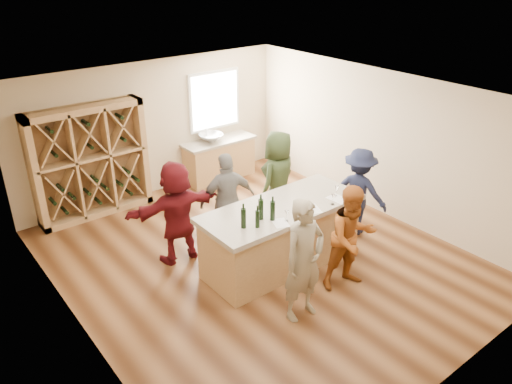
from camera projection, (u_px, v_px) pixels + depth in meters
floor at (259, 261)px, 8.52m from camera, size 6.00×7.00×0.10m
ceiling at (259, 94)px, 7.26m from camera, size 6.00×7.00×0.10m
wall_back at (153, 128)px, 10.40m from camera, size 6.00×0.10×2.80m
wall_front at (464, 292)px, 5.38m from camera, size 6.00×0.10×2.80m
wall_left at (67, 247)px, 6.19m from camera, size 0.10×7.00×2.80m
wall_right at (383, 143)px, 9.59m from camera, size 0.10×7.00×2.80m
window_frame at (214, 100)px, 11.03m from camera, size 1.30×0.06×1.30m
window_pane at (215, 101)px, 11.00m from camera, size 1.18×0.01×1.18m
wine_rack at (91, 162)px, 9.50m from camera, size 2.20×0.45×2.20m
back_counter_base at (219, 160)px, 11.36m from camera, size 1.60×0.58×0.86m
back_counter_top at (219, 141)px, 11.16m from camera, size 1.70×0.62×0.06m
sink at (211, 138)px, 10.99m from camera, size 0.54×0.54×0.19m
faucet at (206, 133)px, 11.09m from camera, size 0.02×0.02×0.30m
tasting_counter_base at (281, 237)px, 8.15m from camera, size 2.60×1.00×1.00m
tasting_counter_top at (282, 208)px, 7.92m from camera, size 2.72×1.12×0.08m
wine_bottle_a at (243, 218)px, 7.21m from camera, size 0.08×0.08×0.31m
wine_bottle_b at (257, 219)px, 7.23m from camera, size 0.08×0.08×0.27m
wine_bottle_c at (261, 209)px, 7.44m from camera, size 0.10×0.10×0.33m
wine_bottle_d at (273, 211)px, 7.42m from camera, size 0.10×0.10×0.31m
wine_glass_a at (286, 216)px, 7.42m from camera, size 0.06×0.06×0.16m
wine_glass_b at (309, 208)px, 7.65m from camera, size 0.07×0.07×0.18m
wine_glass_c at (333, 200)px, 7.91m from camera, size 0.08×0.08×0.17m
wine_glass_e at (336, 191)px, 8.17m from camera, size 0.08×0.08×0.19m
tasting_menu_a at (280, 223)px, 7.40m from camera, size 0.31×0.35×0.00m
tasting_menu_b at (312, 209)px, 7.80m from camera, size 0.34×0.39×0.00m
tasting_menu_c at (338, 199)px, 8.13m from camera, size 0.27×0.35×0.00m
person_near_left at (304, 260)px, 6.80m from camera, size 0.67×0.49×1.83m
person_near_right at (352, 238)px, 7.48m from camera, size 0.90×0.64×1.68m
person_server at (359, 192)px, 8.99m from camera, size 0.86×1.16×1.63m
person_far_mid at (228, 200)px, 8.59m from camera, size 1.09×0.74×1.71m
person_far_right at (278, 179)px, 9.22m from camera, size 1.03×0.82×1.84m
person_far_left at (177, 212)px, 8.13m from camera, size 1.68×0.72×1.76m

